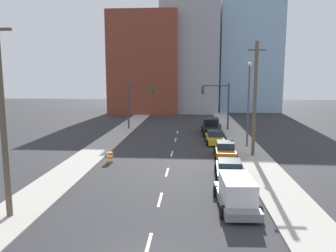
% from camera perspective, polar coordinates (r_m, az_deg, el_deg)
% --- Properties ---
extents(sidewalk_left, '(3.14, 88.35, 0.12)m').
position_cam_1_polar(sidewalk_left, '(57.28, -5.71, 0.96)').
color(sidewalk_left, '#ADA89E').
rests_on(sidewalk_left, ground).
extents(sidewalk_right, '(3.14, 88.35, 0.12)m').
position_cam_1_polar(sidewalk_right, '(56.76, 10.08, 0.80)').
color(sidewalk_right, '#ADA89E').
rests_on(sidewalk_right, ground).
extents(lane_stripe_at_2m, '(0.16, 2.40, 0.01)m').
position_cam_1_polar(lane_stripe_at_2m, '(15.83, -3.48, -20.04)').
color(lane_stripe_at_2m, beige).
rests_on(lane_stripe_at_2m, ground).
extents(lane_stripe_at_8m, '(0.16, 2.40, 0.01)m').
position_cam_1_polar(lane_stripe_at_8m, '(20.93, -1.40, -12.66)').
color(lane_stripe_at_8m, beige).
rests_on(lane_stripe_at_8m, ground).
extents(lane_stripe_at_14m, '(0.16, 2.40, 0.01)m').
position_cam_1_polar(lane_stripe_at_14m, '(26.55, -0.15, -8.02)').
color(lane_stripe_at_14m, beige).
rests_on(lane_stripe_at_14m, ground).
extents(lane_stripe_at_20m, '(0.16, 2.40, 0.01)m').
position_cam_1_polar(lane_stripe_at_20m, '(32.67, 0.68, -4.86)').
color(lane_stripe_at_20m, beige).
rests_on(lane_stripe_at_20m, ground).
extents(lane_stripe_at_27m, '(0.16, 2.40, 0.01)m').
position_cam_1_polar(lane_stripe_at_27m, '(39.90, 1.32, -2.40)').
color(lane_stripe_at_27m, beige).
rests_on(lane_stripe_at_27m, ground).
extents(lane_stripe_at_33m, '(0.16, 2.40, 0.01)m').
position_cam_1_polar(lane_stripe_at_33m, '(45.36, 1.66, -1.07)').
color(lane_stripe_at_33m, beige).
rests_on(lane_stripe_at_33m, ground).
extents(building_brick_left, '(14.00, 16.00, 20.57)m').
position_cam_1_polar(building_brick_left, '(72.98, -3.76, 10.65)').
color(building_brick_left, brown).
rests_on(building_brick_left, ground).
extents(building_office_center, '(12.00, 20.00, 23.54)m').
position_cam_1_polar(building_office_center, '(76.37, 3.75, 11.67)').
color(building_office_center, '#99999E').
rests_on(building_office_center, ground).
extents(building_glass_right, '(13.00, 20.00, 26.96)m').
position_cam_1_polar(building_glass_right, '(81.45, 13.33, 12.48)').
color(building_glass_right, '#8CADC6').
rests_on(building_glass_right, ground).
extents(traffic_signal_left, '(3.94, 0.35, 6.76)m').
position_cam_1_polar(traffic_signal_left, '(47.46, -5.71, 4.57)').
color(traffic_signal_left, '#38383D').
rests_on(traffic_signal_left, ground).
extents(traffic_signal_right, '(3.94, 0.35, 6.76)m').
position_cam_1_polar(traffic_signal_right, '(46.95, 9.24, 4.46)').
color(traffic_signal_right, '#38383D').
rests_on(traffic_signal_right, ground).
extents(utility_pole_left_near, '(1.60, 0.32, 10.73)m').
position_cam_1_polar(utility_pole_left_near, '(19.04, -26.85, 1.34)').
color(utility_pole_left_near, brown).
rests_on(utility_pole_left_near, ground).
extents(utility_pole_right_mid, '(1.60, 0.32, 10.82)m').
position_cam_1_polar(utility_pole_right_mid, '(31.79, 14.90, 4.58)').
color(utility_pole_right_mid, brown).
rests_on(utility_pole_right_mid, ground).
extents(traffic_barrel, '(0.56, 0.56, 0.95)m').
position_cam_1_polar(traffic_barrel, '(29.73, -10.09, -5.41)').
color(traffic_barrel, orange).
rests_on(traffic_barrel, ground).
extents(street_lamp, '(0.44, 0.44, 9.12)m').
position_cam_1_polar(street_lamp, '(35.80, 13.84, 4.56)').
color(street_lamp, '#4C4C51').
rests_on(street_lamp, ground).
extents(box_truck_gray, '(2.43, 5.36, 1.84)m').
position_cam_1_polar(box_truck_gray, '(19.88, 11.85, -11.31)').
color(box_truck_gray, slate).
rests_on(box_truck_gray, ground).
extents(sedan_green, '(2.34, 4.39, 1.37)m').
position_cam_1_polar(sedan_green, '(25.27, 10.66, -7.53)').
color(sedan_green, '#1E6033').
rests_on(sedan_green, ground).
extents(sedan_orange, '(2.17, 4.48, 1.52)m').
position_cam_1_polar(sedan_orange, '(31.58, 9.92, -4.19)').
color(sedan_orange, orange).
rests_on(sedan_orange, ground).
extents(sedan_yellow, '(2.20, 4.30, 1.52)m').
position_cam_1_polar(sedan_yellow, '(37.79, 8.13, -2.04)').
color(sedan_yellow, gold).
rests_on(sedan_yellow, ground).
extents(pickup_truck_black, '(2.45, 5.95, 1.95)m').
position_cam_1_polar(pickup_truck_black, '(44.14, 7.49, -0.36)').
color(pickup_truck_black, black).
rests_on(pickup_truck_black, ground).
extents(sedan_teal, '(2.24, 4.50, 1.45)m').
position_cam_1_polar(sedan_teal, '(50.09, 7.80, 0.53)').
color(sedan_teal, '#196B75').
rests_on(sedan_teal, ground).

